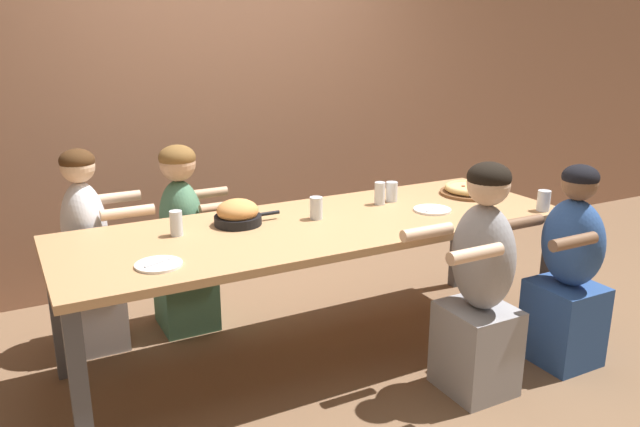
# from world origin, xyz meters

# --- Properties ---
(ground_plane) EXTENTS (18.00, 18.00, 0.00)m
(ground_plane) POSITION_xyz_m (0.00, 0.00, 0.00)
(ground_plane) COLOR brown
(ground_plane) RESTS_ON ground
(restaurant_back_panel) EXTENTS (10.00, 0.06, 3.20)m
(restaurant_back_panel) POSITION_xyz_m (0.00, 1.44, 1.60)
(restaurant_back_panel) COLOR #9E7056
(restaurant_back_panel) RESTS_ON ground
(dining_table) EXTENTS (2.72, 0.93, 0.77)m
(dining_table) POSITION_xyz_m (0.00, 0.00, 0.70)
(dining_table) COLOR tan
(dining_table) RESTS_ON ground
(pizza_board_main) EXTENTS (0.38, 0.38, 0.06)m
(pizza_board_main) POSITION_xyz_m (1.10, 0.09, 0.80)
(pizza_board_main) COLOR brown
(pizza_board_main) RESTS_ON dining_table
(skillet_bowl) EXTENTS (0.36, 0.25, 0.14)m
(skillet_bowl) POSITION_xyz_m (-0.39, 0.17, 0.82)
(skillet_bowl) COLOR black
(skillet_bowl) RESTS_ON dining_table
(empty_plate_a) EXTENTS (0.20, 0.20, 0.02)m
(empty_plate_a) POSITION_xyz_m (-0.91, -0.23, 0.77)
(empty_plate_a) COLOR white
(empty_plate_a) RESTS_ON dining_table
(empty_plate_b) EXTENTS (0.21, 0.21, 0.02)m
(empty_plate_b) POSITION_xyz_m (0.66, -0.10, 0.77)
(empty_plate_b) COLOR white
(empty_plate_b) RESTS_ON dining_table
(drinking_glass_a) EXTENTS (0.07, 0.07, 0.12)m
(drinking_glass_a) POSITION_xyz_m (0.58, 0.18, 0.82)
(drinking_glass_a) COLOR silver
(drinking_glass_a) RESTS_ON dining_table
(drinking_glass_b) EXTENTS (0.07, 0.07, 0.12)m
(drinking_glass_b) POSITION_xyz_m (1.22, -0.39, 0.82)
(drinking_glass_b) COLOR silver
(drinking_glass_b) RESTS_ON dining_table
(drinking_glass_c) EXTENTS (0.07, 0.07, 0.12)m
(drinking_glass_c) POSITION_xyz_m (0.01, 0.07, 0.82)
(drinking_glass_c) COLOR silver
(drinking_glass_c) RESTS_ON dining_table
(drinking_glass_d) EXTENTS (0.06, 0.06, 0.13)m
(drinking_glass_d) POSITION_xyz_m (0.48, 0.16, 0.82)
(drinking_glass_d) COLOR silver
(drinking_glass_d) RESTS_ON dining_table
(drinking_glass_e) EXTENTS (0.06, 0.06, 0.13)m
(drinking_glass_e) POSITION_xyz_m (-0.73, 0.14, 0.83)
(drinking_glass_e) COLOR silver
(drinking_glass_e) RESTS_ON dining_table
(diner_far_midleft) EXTENTS (0.51, 0.40, 1.12)m
(diner_far_midleft) POSITION_xyz_m (-0.56, 0.68, 0.52)
(diner_far_midleft) COLOR #477556
(diner_far_midleft) RESTS_ON ground
(diner_near_midright) EXTENTS (0.51, 0.40, 1.17)m
(diner_near_midright) POSITION_xyz_m (0.51, -0.68, 0.54)
(diner_near_midright) COLOR #99999E
(diner_near_midright) RESTS_ON ground
(diner_far_left) EXTENTS (0.51, 0.40, 1.14)m
(diner_far_left) POSITION_xyz_m (-1.09, 0.68, 0.52)
(diner_far_left) COLOR silver
(diner_far_left) RESTS_ON ground
(diner_near_right) EXTENTS (0.51, 0.40, 1.09)m
(diner_near_right) POSITION_xyz_m (1.12, -0.68, 0.50)
(diner_near_right) COLOR #2D5193
(diner_near_right) RESTS_ON ground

